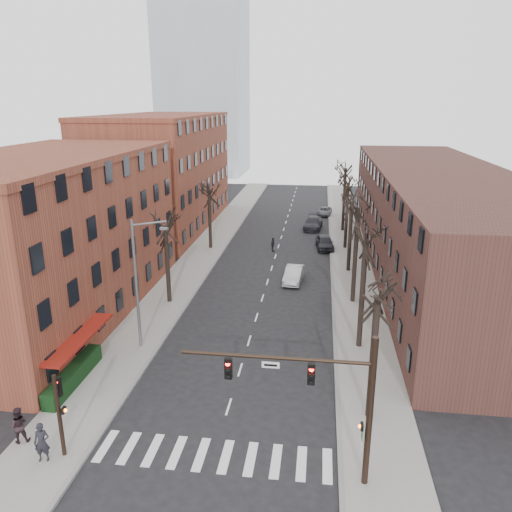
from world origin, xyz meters
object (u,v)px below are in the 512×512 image
(parked_car_near, at_px, (325,242))
(parked_car_mid, at_px, (313,223))
(pedestrian_a, at_px, (42,442))
(silver_sedan, at_px, (294,274))

(parked_car_near, bearing_deg, parked_car_mid, 93.74)
(parked_car_mid, height_order, pedestrian_a, pedestrian_a)
(silver_sedan, height_order, parked_car_mid, parked_car_mid)
(parked_car_near, relative_size, parked_car_mid, 0.85)
(silver_sedan, bearing_deg, pedestrian_a, -106.47)
(parked_car_near, bearing_deg, silver_sedan, -109.92)
(parked_car_mid, xyz_separation_m, pedestrian_a, (-11.53, -46.27, 0.35))
(silver_sedan, height_order, pedestrian_a, pedestrian_a)
(parked_car_near, height_order, parked_car_mid, parked_car_mid)
(pedestrian_a, bearing_deg, parked_car_mid, 63.00)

